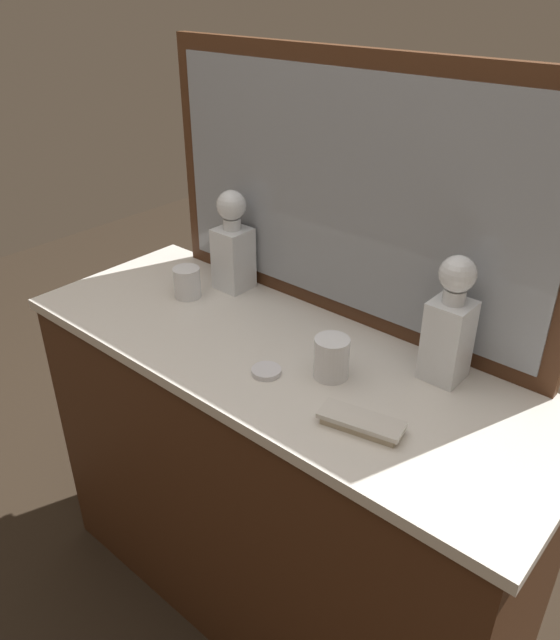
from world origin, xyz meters
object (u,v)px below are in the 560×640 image
at_px(crystal_decanter_rear, 233,250).
at_px(porcelain_dish, 266,371).
at_px(crystal_decanter_front, 449,331).
at_px(silver_brush_front, 361,422).
at_px(crystal_tumbler_right, 331,359).
at_px(crystal_tumbler_far_right, 187,284).

distance_m(crystal_decanter_rear, porcelain_dish, 0.45).
bearing_deg(porcelain_dish, crystal_decanter_front, 39.38).
relative_size(crystal_decanter_rear, silver_brush_front, 1.58).
bearing_deg(crystal_tumbler_right, silver_brush_front, -34.54).
bearing_deg(crystal_decanter_rear, crystal_tumbler_right, -20.33).
xyz_separation_m(crystal_decanter_front, porcelain_dish, (-0.30, -0.24, -0.11)).
distance_m(crystal_tumbler_far_right, porcelain_dish, 0.43).
bearing_deg(crystal_decanter_front, crystal_tumbler_far_right, -171.30).
xyz_separation_m(crystal_tumbler_far_right, porcelain_dish, (0.41, -0.14, -0.03)).
bearing_deg(porcelain_dish, crystal_decanter_rear, 143.80).
bearing_deg(porcelain_dish, crystal_tumbler_right, 37.66).
xyz_separation_m(crystal_decanter_front, crystal_tumbler_right, (-0.18, -0.16, -0.07)).
bearing_deg(crystal_decanter_rear, crystal_tumbler_far_right, -114.32).
height_order(crystal_tumbler_right, porcelain_dish, crystal_tumbler_right).
height_order(crystal_decanter_front, porcelain_dish, crystal_decanter_front).
bearing_deg(crystal_tumbler_far_right, crystal_tumbler_right, -5.42).
distance_m(crystal_decanter_rear, silver_brush_front, 0.68).
bearing_deg(crystal_decanter_rear, silver_brush_front, -24.14).
bearing_deg(crystal_decanter_front, silver_brush_front, -97.54).
relative_size(crystal_decanter_rear, porcelain_dish, 4.20).
xyz_separation_m(crystal_tumbler_far_right, silver_brush_front, (0.67, -0.15, -0.02)).
height_order(crystal_decanter_rear, crystal_tumbler_right, crystal_decanter_rear).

